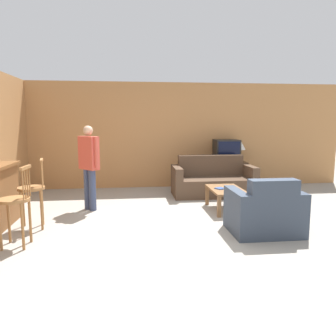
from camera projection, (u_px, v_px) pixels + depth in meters
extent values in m
plane|color=gray|center=(183.00, 231.00, 4.96)|extent=(24.00, 24.00, 0.00)
cube|color=#B27A47|center=(161.00, 135.00, 8.19)|extent=(9.40, 0.08, 2.60)
cylinder|color=#996638|center=(14.00, 200.00, 4.27)|extent=(0.42, 0.42, 0.04)
cylinder|color=#996638|center=(9.00, 221.00, 4.44)|extent=(0.04, 0.04, 0.61)
cylinder|color=#996638|center=(0.00, 228.00, 4.17)|extent=(0.04, 0.04, 0.61)
cylinder|color=#996638|center=(30.00, 221.00, 4.46)|extent=(0.04, 0.04, 0.61)
cylinder|color=#996638|center=(23.00, 227.00, 4.19)|extent=(0.04, 0.04, 0.61)
cylinder|color=#996638|center=(30.00, 182.00, 4.37)|extent=(0.02, 0.02, 0.38)
cylinder|color=#996638|center=(27.00, 183.00, 4.29)|extent=(0.02, 0.02, 0.38)
cylinder|color=#996638|center=(25.00, 184.00, 4.21)|extent=(0.02, 0.02, 0.38)
cylinder|color=#996638|center=(23.00, 186.00, 4.13)|extent=(0.02, 0.02, 0.38)
cube|color=#996638|center=(25.00, 168.00, 4.22)|extent=(0.05, 0.34, 0.04)
cylinder|color=#996638|center=(31.00, 188.00, 5.01)|extent=(0.47, 0.47, 0.04)
cylinder|color=#996638|center=(23.00, 207.00, 5.15)|extent=(0.04, 0.04, 0.61)
cylinder|color=#996638|center=(22.00, 212.00, 4.88)|extent=(0.04, 0.04, 0.61)
cylinder|color=#996638|center=(42.00, 206.00, 5.23)|extent=(0.04, 0.04, 0.61)
cylinder|color=#996638|center=(42.00, 210.00, 4.97)|extent=(0.04, 0.04, 0.61)
cylinder|color=#996638|center=(42.00, 173.00, 5.15)|extent=(0.02, 0.02, 0.38)
cylinder|color=#996638|center=(42.00, 174.00, 5.07)|extent=(0.02, 0.02, 0.38)
cylinder|color=#996638|center=(42.00, 175.00, 5.00)|extent=(0.02, 0.02, 0.38)
cylinder|color=#996638|center=(42.00, 175.00, 4.92)|extent=(0.02, 0.02, 0.38)
cube|color=#996638|center=(41.00, 160.00, 5.01)|extent=(0.11, 0.34, 0.04)
cube|color=#4C3828|center=(213.00, 187.00, 7.33)|extent=(1.50, 0.84, 0.40)
cube|color=#4C3828|center=(210.00, 165.00, 7.58)|extent=(1.50, 0.22, 0.48)
cube|color=#4C3828|center=(177.00, 182.00, 7.22)|extent=(0.16, 0.84, 0.66)
cube|color=#4C3828|center=(249.00, 180.00, 7.41)|extent=(0.16, 0.84, 0.66)
cube|color=#384251|center=(263.00, 219.00, 4.88)|extent=(0.68, 0.80, 0.40)
cube|color=#384251|center=(273.00, 196.00, 4.54)|extent=(0.68, 0.22, 0.45)
cube|color=#384251|center=(291.00, 210.00, 4.91)|extent=(0.16, 0.80, 0.65)
cube|color=#384251|center=(236.00, 212.00, 4.82)|extent=(0.16, 0.80, 0.65)
cube|color=brown|center=(226.00, 190.00, 6.08)|extent=(0.59, 0.96, 0.04)
cube|color=brown|center=(219.00, 207.00, 5.65)|extent=(0.06, 0.06, 0.37)
cube|color=brown|center=(247.00, 206.00, 5.71)|extent=(0.06, 0.06, 0.37)
cube|color=brown|center=(207.00, 195.00, 6.52)|extent=(0.06, 0.06, 0.37)
cube|color=brown|center=(232.00, 195.00, 6.57)|extent=(0.06, 0.06, 0.37)
cube|color=#513823|center=(226.00, 175.00, 8.21)|extent=(1.01, 0.45, 0.64)
cube|color=black|center=(226.00, 151.00, 8.12)|extent=(0.60, 0.45, 0.56)
cube|color=black|center=(229.00, 152.00, 7.90)|extent=(0.53, 0.01, 0.49)
cube|color=navy|center=(220.00, 188.00, 6.07)|extent=(0.21, 0.21, 0.02)
cylinder|color=brown|center=(240.00, 161.00, 8.20)|extent=(0.16, 0.16, 0.02)
cylinder|color=brown|center=(240.00, 155.00, 8.18)|extent=(0.03, 0.03, 0.28)
cone|color=silver|center=(240.00, 145.00, 8.14)|extent=(0.28, 0.28, 0.25)
cylinder|color=#384260|center=(88.00, 189.00, 6.16)|extent=(0.13, 0.13, 0.77)
cylinder|color=#384260|center=(92.00, 190.00, 6.06)|extent=(0.13, 0.13, 0.77)
cube|color=#CC4C3D|center=(89.00, 153.00, 6.01)|extent=(0.41, 0.43, 0.61)
cylinder|color=#CC4C3D|center=(81.00, 151.00, 6.16)|extent=(0.09, 0.09, 0.56)
cylinder|color=#CC4C3D|center=(96.00, 152.00, 5.86)|extent=(0.09, 0.09, 0.56)
sphere|color=tan|center=(88.00, 131.00, 5.96)|extent=(0.18, 0.18, 0.18)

